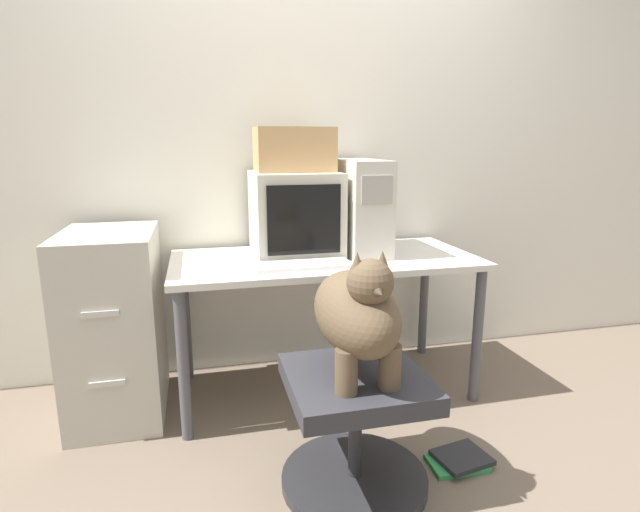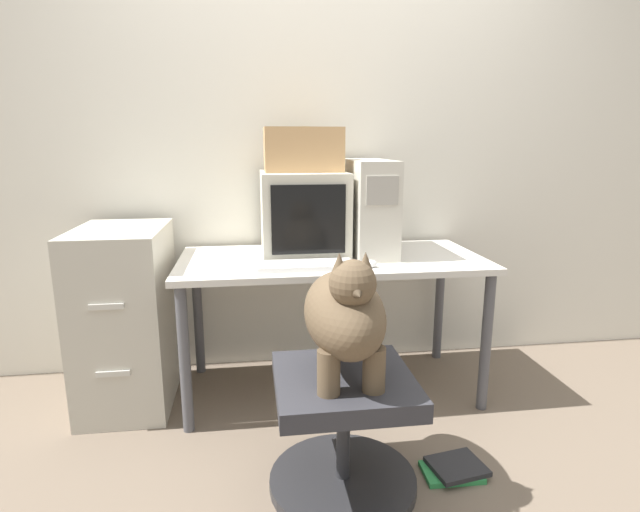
{
  "view_description": "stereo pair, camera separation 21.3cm",
  "coord_description": "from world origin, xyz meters",
  "px_view_note": "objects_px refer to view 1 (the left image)",
  "views": [
    {
      "loc": [
        -0.6,
        -1.98,
        1.26
      ],
      "look_at": [
        -0.1,
        0.04,
        0.79
      ],
      "focal_mm": 28.0,
      "sensor_mm": 36.0,
      "label": 1
    },
    {
      "loc": [
        -0.39,
        -2.02,
        1.26
      ],
      "look_at": [
        -0.1,
        0.04,
        0.79
      ],
      "focal_mm": 28.0,
      "sensor_mm": 36.0,
      "label": 2
    }
  ],
  "objects_px": {
    "pc_tower": "(360,206)",
    "filing_cabinet": "(115,324)",
    "crt_monitor": "(295,213)",
    "dog": "(357,312)",
    "keyboard": "(303,266)",
    "cardboard_box": "(294,150)",
    "book_stack_floor": "(459,460)",
    "office_chair": "(355,424)"
  },
  "relations": [
    {
      "from": "pc_tower",
      "to": "filing_cabinet",
      "type": "height_order",
      "value": "pc_tower"
    },
    {
      "from": "crt_monitor",
      "to": "dog",
      "type": "height_order",
      "value": "crt_monitor"
    },
    {
      "from": "keyboard",
      "to": "cardboard_box",
      "type": "bearing_deg",
      "value": 85.02
    },
    {
      "from": "dog",
      "to": "cardboard_box",
      "type": "bearing_deg",
      "value": 93.19
    },
    {
      "from": "pc_tower",
      "to": "keyboard",
      "type": "xyz_separation_m",
      "value": [
        -0.36,
        -0.29,
        -0.22
      ]
    },
    {
      "from": "keyboard",
      "to": "book_stack_floor",
      "type": "bearing_deg",
      "value": -46.65
    },
    {
      "from": "crt_monitor",
      "to": "office_chair",
      "type": "distance_m",
      "value": 1.09
    },
    {
      "from": "pc_tower",
      "to": "office_chair",
      "type": "height_order",
      "value": "pc_tower"
    },
    {
      "from": "crt_monitor",
      "to": "pc_tower",
      "type": "relative_size",
      "value": 0.89
    },
    {
      "from": "office_chair",
      "to": "cardboard_box",
      "type": "bearing_deg",
      "value": 93.2
    },
    {
      "from": "office_chair",
      "to": "book_stack_floor",
      "type": "height_order",
      "value": "office_chair"
    },
    {
      "from": "pc_tower",
      "to": "book_stack_floor",
      "type": "relative_size",
      "value": 2.0
    },
    {
      "from": "filing_cabinet",
      "to": "book_stack_floor",
      "type": "xyz_separation_m",
      "value": [
        1.37,
        -0.78,
        -0.42
      ]
    },
    {
      "from": "filing_cabinet",
      "to": "cardboard_box",
      "type": "distance_m",
      "value": 1.18
    },
    {
      "from": "keyboard",
      "to": "filing_cabinet",
      "type": "bearing_deg",
      "value": 165.03
    },
    {
      "from": "cardboard_box",
      "to": "book_stack_floor",
      "type": "height_order",
      "value": "cardboard_box"
    },
    {
      "from": "cardboard_box",
      "to": "book_stack_floor",
      "type": "relative_size",
      "value": 1.51
    },
    {
      "from": "pc_tower",
      "to": "dog",
      "type": "relative_size",
      "value": 0.96
    },
    {
      "from": "office_chair",
      "to": "dog",
      "type": "bearing_deg",
      "value": -90.0
    },
    {
      "from": "pc_tower",
      "to": "dog",
      "type": "bearing_deg",
      "value": -108.48
    },
    {
      "from": "office_chair",
      "to": "book_stack_floor",
      "type": "relative_size",
      "value": 2.2
    },
    {
      "from": "crt_monitor",
      "to": "dog",
      "type": "xyz_separation_m",
      "value": [
        0.05,
        -0.87,
        -0.23
      ]
    },
    {
      "from": "filing_cabinet",
      "to": "cardboard_box",
      "type": "relative_size",
      "value": 2.31
    },
    {
      "from": "office_chair",
      "to": "dog",
      "type": "height_order",
      "value": "dog"
    },
    {
      "from": "crt_monitor",
      "to": "pc_tower",
      "type": "xyz_separation_m",
      "value": [
        0.33,
        -0.02,
        0.03
      ]
    },
    {
      "from": "crt_monitor",
      "to": "office_chair",
      "type": "xyz_separation_m",
      "value": [
        0.05,
        -0.87,
        -0.67
      ]
    },
    {
      "from": "filing_cabinet",
      "to": "book_stack_floor",
      "type": "height_order",
      "value": "filing_cabinet"
    },
    {
      "from": "office_chair",
      "to": "filing_cabinet",
      "type": "height_order",
      "value": "filing_cabinet"
    },
    {
      "from": "cardboard_box",
      "to": "book_stack_floor",
      "type": "xyz_separation_m",
      "value": [
        0.49,
        -0.87,
        -1.21
      ]
    },
    {
      "from": "keyboard",
      "to": "cardboard_box",
      "type": "relative_size",
      "value": 1.15
    },
    {
      "from": "office_chair",
      "to": "crt_monitor",
      "type": "bearing_deg",
      "value": 93.21
    },
    {
      "from": "pc_tower",
      "to": "crt_monitor",
      "type": "bearing_deg",
      "value": 175.85
    },
    {
      "from": "dog",
      "to": "filing_cabinet",
      "type": "distance_m",
      "value": 1.24
    },
    {
      "from": "cardboard_box",
      "to": "filing_cabinet",
      "type": "bearing_deg",
      "value": -174.09
    },
    {
      "from": "office_chair",
      "to": "filing_cabinet",
      "type": "xyz_separation_m",
      "value": [
        -0.92,
        0.78,
        0.19
      ]
    },
    {
      "from": "office_chair",
      "to": "pc_tower",
      "type": "bearing_deg",
      "value": 71.47
    },
    {
      "from": "cardboard_box",
      "to": "book_stack_floor",
      "type": "distance_m",
      "value": 1.56
    },
    {
      "from": "crt_monitor",
      "to": "filing_cabinet",
      "type": "height_order",
      "value": "crt_monitor"
    },
    {
      "from": "pc_tower",
      "to": "cardboard_box",
      "type": "xyz_separation_m",
      "value": [
        -0.33,
        0.03,
        0.28
      ]
    },
    {
      "from": "dog",
      "to": "book_stack_floor",
      "type": "distance_m",
      "value": 0.8
    },
    {
      "from": "dog",
      "to": "crt_monitor",
      "type": "bearing_deg",
      "value": 93.2
    },
    {
      "from": "keyboard",
      "to": "office_chair",
      "type": "bearing_deg",
      "value": -82.15
    }
  ]
}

